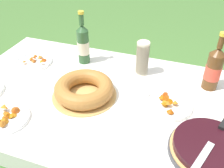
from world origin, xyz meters
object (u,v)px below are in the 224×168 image
serving_knife (214,138)px  cider_bottle_green (83,44)px  cider_bottle_amber (214,69)px  berry_tart (209,149)px  snack_plate_right (168,104)px  snack_plate_far (34,61)px  bundt_cake (84,89)px  snack_plate_near (6,118)px  cup_stack (142,58)px

serving_knife → cider_bottle_green: size_ratio=1.11×
cider_bottle_amber → berry_tart: bearing=-88.4°
snack_plate_right → snack_plate_far: (-0.85, 0.13, -0.00)m
bundt_cake → cider_bottle_green: size_ratio=1.03×
snack_plate_right → cider_bottle_green: bearing=156.0°
serving_knife → snack_plate_near: (-0.89, -0.13, -0.05)m
snack_plate_near → snack_plate_far: bearing=109.4°
bundt_cake → cider_bottle_green: (-0.14, 0.31, 0.08)m
serving_knife → bundt_cake: bearing=-83.0°
bundt_cake → snack_plate_right: bearing=8.5°
bundt_cake → snack_plate_far: bundt_cake is taller
serving_knife → snack_plate_right: 0.30m
cider_bottle_amber → snack_plate_right: 0.31m
snack_plate_near → bundt_cake: bearing=46.7°
berry_tart → snack_plate_far: size_ratio=1.39×
snack_plate_far → cider_bottle_amber: bearing=5.1°
bundt_cake → serving_knife: bearing=-13.3°
bundt_cake → cider_bottle_amber: size_ratio=1.05×
cider_bottle_amber → snack_plate_near: cider_bottle_amber is taller
serving_knife → cider_bottle_amber: (-0.02, 0.44, 0.06)m
cup_stack → snack_plate_near: size_ratio=0.94×
berry_tart → snack_plate_near: (-0.88, -0.10, -0.01)m
cider_bottle_amber → snack_plate_near: bearing=-146.8°
berry_tart → cup_stack: 0.62m
berry_tart → cider_bottle_amber: (-0.01, 0.47, 0.09)m
snack_plate_right → cider_bottle_amber: bearing=50.9°
cup_stack → snack_plate_near: bearing=-130.1°
cup_stack → cider_bottle_amber: size_ratio=0.64×
berry_tart → cider_bottle_green: (-0.76, 0.49, 0.10)m
serving_knife → cup_stack: 0.60m
berry_tart → snack_plate_far: bearing=160.5°
cider_bottle_amber → cider_bottle_green: bearing=178.1°
cider_bottle_green → cider_bottle_amber: bearing=-1.9°
bundt_cake → snack_plate_far: bearing=155.6°
serving_knife → cider_bottle_amber: bearing=-156.7°
bundt_cake → cup_stack: cup_stack is taller
bundt_cake → snack_plate_far: (-0.43, 0.20, -0.03)m
bundt_cake → cup_stack: bearing=53.1°
berry_tart → bundt_cake: bearing=164.1°
cider_bottle_amber → snack_plate_far: (-1.04, -0.09, -0.11)m
snack_plate_far → snack_plate_right: bearing=-8.9°
cup_stack → cider_bottle_amber: bearing=-2.0°
berry_tart → serving_knife: 0.05m
snack_plate_right → berry_tart: bearing=-50.6°
snack_plate_near → snack_plate_right: (0.69, 0.34, -0.00)m
berry_tart → cider_bottle_green: cider_bottle_green is taller
cider_bottle_green → cup_stack: bearing=-1.8°
bundt_cake → snack_plate_far: 0.48m
serving_knife → snack_plate_near: bearing=-61.3°
cup_stack → cider_bottle_green: 0.37m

